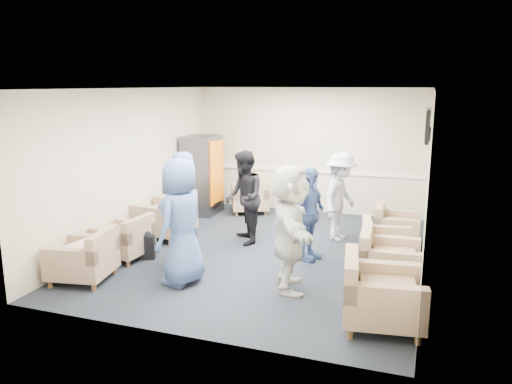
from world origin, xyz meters
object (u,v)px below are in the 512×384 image
(armchair_left_mid, at_px, (126,240))
(armchair_left_far, at_px, (167,218))
(armchair_left_near, at_px, (86,260))
(person_back_left, at_px, (244,198))
(armchair_corner, at_px, (250,199))
(person_front_right, at_px, (290,228))
(armchair_right_near, at_px, (377,297))
(person_mid_left, at_px, (181,210))
(vending_machine, at_px, (203,175))
(armchair_right_midnear, at_px, (386,262))
(armchair_right_midfar, at_px, (384,248))
(person_front_left, at_px, (181,222))
(armchair_right_far, at_px, (394,228))
(person_mid_right, at_px, (309,214))
(person_back_right, at_px, (340,197))

(armchair_left_mid, relative_size, armchair_left_far, 0.81)
(armchair_left_near, bearing_deg, person_back_left, 137.53)
(armchair_corner, bearing_deg, person_front_right, 91.98)
(armchair_right_near, distance_m, person_mid_left, 3.30)
(vending_machine, bearing_deg, armchair_right_midnear, -33.92)
(armchair_left_near, xyz_separation_m, armchair_right_midnear, (4.05, 1.29, 0.01))
(armchair_right_near, height_order, person_mid_left, person_mid_left)
(armchair_right_midfar, bearing_deg, armchair_right_midnear, 176.99)
(armchair_left_near, bearing_deg, armchair_left_mid, 169.88)
(vending_machine, distance_m, person_front_left, 3.91)
(armchair_corner, height_order, vending_machine, vending_machine)
(armchair_right_far, relative_size, person_mid_left, 0.43)
(armchair_left_mid, bearing_deg, armchair_right_far, 122.11)
(armchair_right_midnear, distance_m, person_front_left, 2.92)
(armchair_right_far, height_order, person_mid_left, person_mid_left)
(person_mid_right, bearing_deg, armchair_left_mid, 124.55)
(armchair_right_midnear, xyz_separation_m, person_mid_left, (-3.06, -0.26, 0.56))
(person_front_right, bearing_deg, armchair_right_near, -137.25)
(armchair_left_far, xyz_separation_m, armchair_corner, (0.83, 2.18, -0.05))
(person_front_left, relative_size, person_mid_left, 1.01)
(person_back_left, relative_size, person_mid_right, 1.10)
(person_mid_right, bearing_deg, armchair_right_near, -130.31)
(armchair_right_midnear, distance_m, armchair_right_far, 1.88)
(armchair_left_near, relative_size, person_front_left, 0.51)
(person_front_left, xyz_separation_m, person_mid_left, (-0.34, 0.62, -0.01))
(person_mid_right, bearing_deg, armchair_right_midfar, -70.77)
(person_back_left, bearing_deg, person_back_right, 86.24)
(armchair_left_mid, distance_m, armchair_left_far, 1.22)
(person_front_left, bearing_deg, armchair_right_midfar, 128.73)
(armchair_corner, xyz_separation_m, vending_machine, (-0.97, -0.35, 0.54))
(armchair_left_near, relative_size, vending_machine, 0.54)
(armchair_left_mid, height_order, person_back_right, person_back_right)
(armchair_right_midnear, relative_size, armchair_right_midfar, 0.97)
(person_back_left, xyz_separation_m, person_back_right, (1.56, 0.76, -0.03))
(person_mid_left, distance_m, person_mid_right, 2.01)
(person_mid_right, bearing_deg, person_back_right, 2.86)
(person_mid_left, xyz_separation_m, person_mid_right, (1.79, 0.89, -0.13))
(armchair_left_near, relative_size, armchair_corner, 0.90)
(person_back_right, bearing_deg, armchair_right_near, -149.22)
(person_mid_left, bearing_deg, armchair_right_far, 116.22)
(person_front_left, xyz_separation_m, person_front_right, (1.50, 0.27, -0.03))
(armchair_right_far, height_order, armchair_corner, armchair_corner)
(armchair_right_midfar, relative_size, armchair_right_far, 1.17)
(armchair_right_far, relative_size, person_mid_right, 0.50)
(armchair_left_near, relative_size, person_back_left, 0.56)
(armchair_corner, bearing_deg, armchair_right_near, 100.29)
(armchair_right_near, bearing_deg, armchair_right_far, -7.73)
(armchair_left_near, xyz_separation_m, armchair_left_far, (0.07, 2.22, 0.04))
(armchair_right_midfar, relative_size, person_back_left, 0.54)
(person_mid_left, bearing_deg, person_back_left, 149.92)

